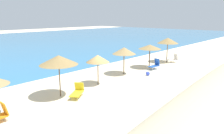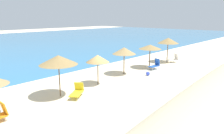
{
  "view_description": "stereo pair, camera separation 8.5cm",
  "coord_description": "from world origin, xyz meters",
  "px_view_note": "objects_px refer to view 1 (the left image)",
  "views": [
    {
      "loc": [
        -12.18,
        -11.44,
        5.52
      ],
      "look_at": [
        1.85,
        1.19,
        1.08
      ],
      "focal_mm": 34.56,
      "sensor_mm": 36.0,
      "label": 1
    },
    {
      "loc": [
        -12.12,
        -11.51,
        5.52
      ],
      "look_at": [
        1.85,
        1.19,
        1.08
      ],
      "focal_mm": 34.56,
      "sensor_mm": 36.0,
      "label": 2
    }
  ],
  "objects_px": {
    "lounge_chair_1": "(173,59)",
    "beach_ball": "(148,73)",
    "beach_umbrella_3": "(98,59)",
    "beach_umbrella_5": "(150,47)",
    "beach_umbrella_6": "(168,41)",
    "beach_umbrella_4": "(124,51)",
    "lounge_chair_4": "(155,65)",
    "lounge_chair_2": "(77,92)",
    "beach_umbrella_2": "(59,60)"
  },
  "relations": [
    {
      "from": "beach_umbrella_2",
      "to": "lounge_chair_2",
      "type": "bearing_deg",
      "value": -53.98
    },
    {
      "from": "beach_umbrella_4",
      "to": "lounge_chair_4",
      "type": "xyz_separation_m",
      "value": [
        3.74,
        -1.23,
        -1.82
      ]
    },
    {
      "from": "beach_umbrella_5",
      "to": "beach_umbrella_6",
      "type": "relative_size",
      "value": 0.85
    },
    {
      "from": "beach_umbrella_2",
      "to": "beach_umbrella_6",
      "type": "distance_m",
      "value": 15.74
    },
    {
      "from": "lounge_chair_2",
      "to": "lounge_chair_4",
      "type": "relative_size",
      "value": 1.13
    },
    {
      "from": "beach_umbrella_2",
      "to": "lounge_chair_2",
      "type": "xyz_separation_m",
      "value": [
        0.73,
        -1.0,
        -2.23
      ]
    },
    {
      "from": "lounge_chair_4",
      "to": "beach_ball",
      "type": "height_order",
      "value": "lounge_chair_4"
    },
    {
      "from": "beach_umbrella_4",
      "to": "lounge_chair_1",
      "type": "bearing_deg",
      "value": -7.06
    },
    {
      "from": "beach_umbrella_4",
      "to": "beach_umbrella_2",
      "type": "bearing_deg",
      "value": -176.44
    },
    {
      "from": "beach_umbrella_5",
      "to": "beach_umbrella_6",
      "type": "bearing_deg",
      "value": 0.19
    },
    {
      "from": "beach_umbrella_5",
      "to": "beach_ball",
      "type": "bearing_deg",
      "value": -149.6
    },
    {
      "from": "lounge_chair_4",
      "to": "beach_ball",
      "type": "relative_size",
      "value": 3.52
    },
    {
      "from": "beach_umbrella_3",
      "to": "beach_ball",
      "type": "height_order",
      "value": "beach_umbrella_3"
    },
    {
      "from": "beach_umbrella_3",
      "to": "beach_umbrella_5",
      "type": "distance_m",
      "value": 8.0
    },
    {
      "from": "beach_umbrella_2",
      "to": "lounge_chair_2",
      "type": "relative_size",
      "value": 1.92
    },
    {
      "from": "beach_umbrella_4",
      "to": "beach_umbrella_3",
      "type": "bearing_deg",
      "value": -173.03
    },
    {
      "from": "beach_umbrella_3",
      "to": "lounge_chair_2",
      "type": "xyz_separation_m",
      "value": [
        -3.0,
        -0.99,
        -1.79
      ]
    },
    {
      "from": "beach_umbrella_4",
      "to": "lounge_chair_4",
      "type": "relative_size",
      "value": 1.94
    },
    {
      "from": "beach_ball",
      "to": "lounge_chair_2",
      "type": "bearing_deg",
      "value": 175.85
    },
    {
      "from": "beach_umbrella_2",
      "to": "lounge_chair_4",
      "type": "relative_size",
      "value": 2.17
    },
    {
      "from": "beach_umbrella_4",
      "to": "lounge_chair_2",
      "type": "relative_size",
      "value": 1.71
    },
    {
      "from": "beach_umbrella_4",
      "to": "beach_umbrella_5",
      "type": "distance_m",
      "value": 4.01
    },
    {
      "from": "beach_umbrella_2",
      "to": "beach_umbrella_3",
      "type": "height_order",
      "value": "beach_umbrella_2"
    },
    {
      "from": "beach_umbrella_2",
      "to": "lounge_chair_1",
      "type": "distance_m",
      "value": 16.21
    },
    {
      "from": "lounge_chair_1",
      "to": "lounge_chair_2",
      "type": "bearing_deg",
      "value": 118.16
    },
    {
      "from": "lounge_chair_2",
      "to": "beach_ball",
      "type": "distance_m",
      "value": 8.14
    },
    {
      "from": "beach_umbrella_4",
      "to": "beach_ball",
      "type": "bearing_deg",
      "value": -61.82
    },
    {
      "from": "lounge_chair_4",
      "to": "beach_ball",
      "type": "xyz_separation_m",
      "value": [
        -2.63,
        -0.84,
        -0.29
      ]
    },
    {
      "from": "beach_umbrella_6",
      "to": "lounge_chair_2",
      "type": "distance_m",
      "value": 15.23
    },
    {
      "from": "beach_umbrella_2",
      "to": "beach_umbrella_3",
      "type": "relative_size",
      "value": 1.19
    },
    {
      "from": "beach_umbrella_4",
      "to": "beach_umbrella_6",
      "type": "xyz_separation_m",
      "value": [
        8.01,
        -0.36,
        0.35
      ]
    },
    {
      "from": "beach_umbrella_3",
      "to": "lounge_chair_1",
      "type": "relative_size",
      "value": 1.61
    },
    {
      "from": "lounge_chair_2",
      "to": "beach_umbrella_2",
      "type": "bearing_deg",
      "value": 3.19
    },
    {
      "from": "lounge_chair_1",
      "to": "beach_ball",
      "type": "xyz_separation_m",
      "value": [
        -7.21,
        -1.04,
        -0.24
      ]
    },
    {
      "from": "beach_umbrella_5",
      "to": "lounge_chair_1",
      "type": "xyz_separation_m",
      "value": [
        4.32,
        -0.66,
        -1.87
      ]
    },
    {
      "from": "beach_umbrella_2",
      "to": "lounge_chair_4",
      "type": "distance_m",
      "value": 11.69
    },
    {
      "from": "beach_umbrella_4",
      "to": "lounge_chair_2",
      "type": "distance_m",
      "value": 7.41
    },
    {
      "from": "beach_umbrella_2",
      "to": "lounge_chair_4",
      "type": "xyz_separation_m",
      "value": [
        11.47,
        -0.75,
        -2.14
      ]
    },
    {
      "from": "beach_umbrella_2",
      "to": "beach_ball",
      "type": "xyz_separation_m",
      "value": [
        8.84,
        -1.59,
        -2.43
      ]
    },
    {
      "from": "beach_umbrella_4",
      "to": "lounge_chair_1",
      "type": "xyz_separation_m",
      "value": [
        8.32,
        -1.03,
        -1.88
      ]
    },
    {
      "from": "beach_umbrella_2",
      "to": "beach_umbrella_4",
      "type": "distance_m",
      "value": 7.75
    },
    {
      "from": "beach_umbrella_5",
      "to": "lounge_chair_4",
      "type": "height_order",
      "value": "beach_umbrella_5"
    },
    {
      "from": "beach_umbrella_2",
      "to": "beach_umbrella_4",
      "type": "relative_size",
      "value": 1.12
    },
    {
      "from": "beach_umbrella_3",
      "to": "beach_umbrella_5",
      "type": "xyz_separation_m",
      "value": [
        8.0,
        0.12,
        0.13
      ]
    },
    {
      "from": "beach_umbrella_3",
      "to": "beach_umbrella_4",
      "type": "xyz_separation_m",
      "value": [
        4.01,
        0.49,
        0.13
      ]
    },
    {
      "from": "beach_umbrella_3",
      "to": "lounge_chair_2",
      "type": "height_order",
      "value": "beach_umbrella_3"
    },
    {
      "from": "beach_umbrella_5",
      "to": "beach_umbrella_6",
      "type": "distance_m",
      "value": 4.03
    },
    {
      "from": "lounge_chair_2",
      "to": "lounge_chair_4",
      "type": "bearing_deg",
      "value": -121.49
    },
    {
      "from": "beach_umbrella_3",
      "to": "lounge_chair_4",
      "type": "height_order",
      "value": "beach_umbrella_3"
    },
    {
      "from": "beach_umbrella_5",
      "to": "lounge_chair_4",
      "type": "bearing_deg",
      "value": -106.72
    }
  ]
}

